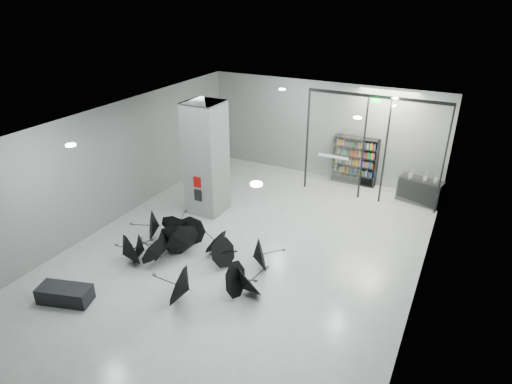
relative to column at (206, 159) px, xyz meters
The scene contains 10 objects.
room 3.31m from the column, 38.66° to the right, with size 14.00×14.02×4.01m.
column is the anchor object (origin of this frame).
fire_cabinet 0.90m from the column, 90.00° to the right, with size 0.28×0.04×0.38m, color #A50A07.
info_panel 1.31m from the column, 90.00° to the right, with size 0.30×0.03×0.42m, color black.
exit_sign 6.18m from the column, 33.96° to the left, with size 0.30×0.06×0.15m, color #0CE533.
glass_partition 6.02m from the column, 35.58° to the left, with size 5.06×0.08×4.00m.
bench 6.29m from the column, 95.11° to the right, with size 1.36×0.58×0.44m, color black.
bookshelf 6.32m from the column, 49.54° to the left, with size 1.80×0.36×1.98m, color black, non-canonical shape.
shop_counter 8.05m from the column, 31.44° to the left, with size 1.56×0.63×0.94m, color black.
umbrella_cluster 3.81m from the column, 68.11° to the right, with size 5.26×3.74×1.28m.
Camera 1 is at (5.45, -9.80, 7.42)m, focal length 30.52 mm.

